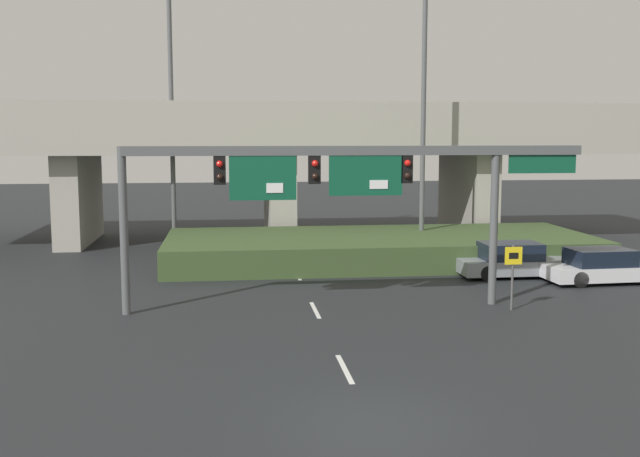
{
  "coord_description": "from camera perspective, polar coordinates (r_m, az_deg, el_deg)",
  "views": [
    {
      "loc": [
        -2.89,
        -14.7,
        5.93
      ],
      "look_at": [
        0.0,
        8.72,
        2.97
      ],
      "focal_mm": 42.0,
      "sensor_mm": 36.0,
      "label": 1
    }
  ],
  "objects": [
    {
      "name": "ground_plane",
      "position": [
        16.11,
        3.92,
        -14.48
      ],
      "size": [
        160.0,
        160.0,
        0.0
      ],
      "primitive_type": "plane",
      "color": "black"
    },
    {
      "name": "overpass_bridge",
      "position": [
        42.53,
        -3.15,
        6.17
      ],
      "size": [
        39.14,
        9.16,
        7.62
      ],
      "color": "#A39E93",
      "rests_on": "ground"
    },
    {
      "name": "highway_light_pole_near",
      "position": [
        39.52,
        -11.31,
        11.14
      ],
      "size": [
        0.7,
        0.36,
        16.79
      ],
      "color": "#515456",
      "rests_on": "ground"
    },
    {
      "name": "parked_sedan_near_right",
      "position": [
        32.48,
        14.48,
        -2.41
      ],
      "size": [
        4.67,
        1.84,
        1.45
      ],
      "rotation": [
        0.0,
        0.0,
        0.0
      ],
      "color": "gray",
      "rests_on": "ground"
    },
    {
      "name": "speed_limit_sign",
      "position": [
        26.17,
        14.49,
        -2.93
      ],
      "size": [
        0.6,
        0.11,
        2.23
      ],
      "color": "#4C4C4C",
      "rests_on": "ground"
    },
    {
      "name": "lane_markings",
      "position": [
        28.79,
        -1.12,
        -4.74
      ],
      "size": [
        0.14,
        21.89,
        0.01
      ],
      "color": "silver",
      "rests_on": "ground"
    },
    {
      "name": "highway_light_pole_far",
      "position": [
        37.16,
        7.88,
        8.65
      ],
      "size": [
        0.7,
        0.36,
        13.15
      ],
      "color": "#515456",
      "rests_on": "ground"
    },
    {
      "name": "grass_embankment",
      "position": [
        35.47,
        4.52,
        -1.5
      ],
      "size": [
        19.88,
        7.98,
        1.23
      ],
      "color": "#384C28",
      "rests_on": "ground"
    },
    {
      "name": "signal_gantry",
      "position": [
        25.27,
        1.7,
        3.97
      ],
      "size": [
        15.78,
        0.44,
        5.57
      ],
      "color": "#515456",
      "rests_on": "ground"
    },
    {
      "name": "parked_sedan_mid_right",
      "position": [
        32.3,
        20.73,
        -2.75
      ],
      "size": [
        4.82,
        2.06,
        1.38
      ],
      "rotation": [
        0.0,
        0.0,
        0.04
      ],
      "color": "silver",
      "rests_on": "ground"
    }
  ]
}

